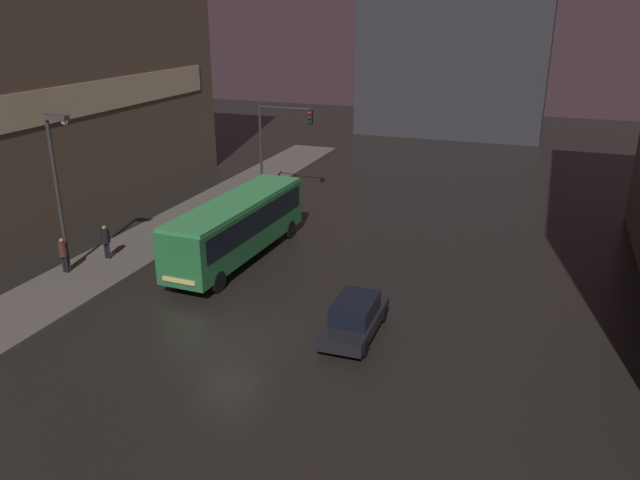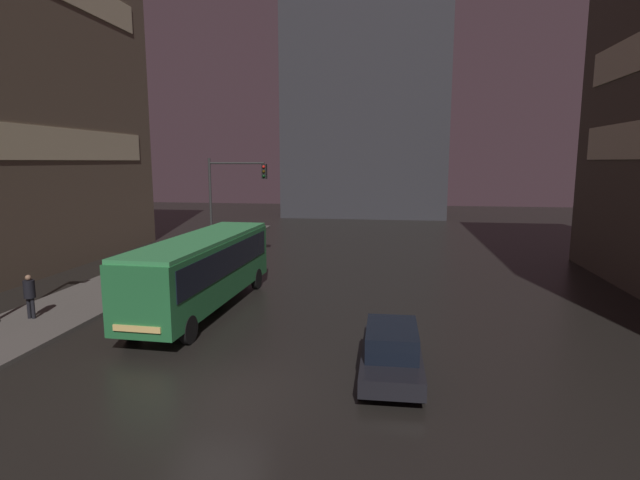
{
  "view_description": "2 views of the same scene",
  "coord_description": "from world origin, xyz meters",
  "views": [
    {
      "loc": [
        10.89,
        -18.97,
        12.06
      ],
      "look_at": [
        1.3,
        7.12,
        1.7
      ],
      "focal_mm": 35.0,
      "sensor_mm": 36.0,
      "label": 1
    },
    {
      "loc": [
        4.66,
        -12.17,
        6.27
      ],
      "look_at": [
        1.23,
        10.91,
        2.56
      ],
      "focal_mm": 28.0,
      "sensor_mm": 36.0,
      "label": 2
    }
  ],
  "objects": [
    {
      "name": "ground_plane",
      "position": [
        0.0,
        0.0,
        0.0
      ],
      "size": [
        120.0,
        120.0,
        0.0
      ],
      "primitive_type": "plane",
      "color": "black"
    },
    {
      "name": "sidewalk_left",
      "position": [
        -9.0,
        10.0,
        0.07
      ],
      "size": [
        4.0,
        48.0,
        0.15
      ],
      "color": "#56514C",
      "rests_on": "ground"
    },
    {
      "name": "building_left_tower",
      "position": [
        -18.98,
        11.79,
        11.63
      ],
      "size": [
        10.07,
        25.46,
        23.25
      ],
      "color": "brown",
      "rests_on": "ground"
    },
    {
      "name": "bus_near",
      "position": [
        -3.21,
        7.37,
        1.94
      ],
      "size": [
        2.78,
        10.61,
        3.14
      ],
      "rotation": [
        0.0,
        0.0,
        3.1
      ],
      "color": "#236B38",
      "rests_on": "ground"
    },
    {
      "name": "car_taxi",
      "position": [
        4.69,
        1.85,
        0.77
      ],
      "size": [
        1.82,
        4.36,
        1.52
      ],
      "rotation": [
        0.0,
        0.0,
        3.16
      ],
      "color": "black",
      "rests_on": "ground"
    },
    {
      "name": "pedestrian_near",
      "position": [
        -10.06,
        2.64,
        1.18
      ],
      "size": [
        0.53,
        0.53,
        1.73
      ],
      "rotation": [
        0.0,
        0.0,
        2.52
      ],
      "color": "black",
      "rests_on": "sidewalk_left"
    },
    {
      "name": "pedestrian_mid",
      "position": [
        -9.33,
        4.83,
        1.21
      ],
      "size": [
        0.58,
        0.58,
        1.75
      ],
      "rotation": [
        0.0,
        0.0,
        5.32
      ],
      "color": "black",
      "rests_on": "sidewalk_left"
    },
    {
      "name": "traffic_light_main",
      "position": [
        -5.41,
        17.56,
        4.38
      ],
      "size": [
        3.71,
        0.35,
        6.44
      ],
      "color": "#2D2D2D",
      "rests_on": "ground"
    },
    {
      "name": "street_lamp_sidewalk",
      "position": [
        -9.99,
        3.05,
        5.13
      ],
      "size": [
        1.25,
        0.36,
        7.51
      ],
      "color": "#2D2D2D",
      "rests_on": "sidewalk_left"
    }
  ]
}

